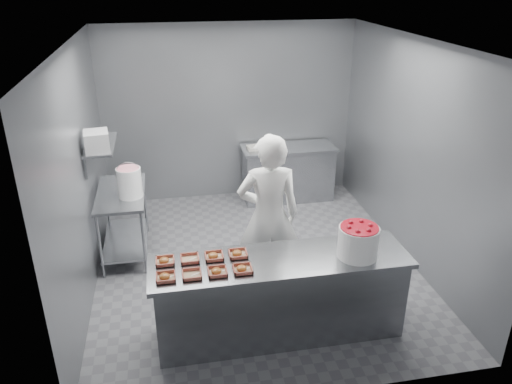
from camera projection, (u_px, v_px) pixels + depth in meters
floor at (255, 263)px, 6.51m from camera, size 4.50×4.50×0.00m
ceiling at (255, 42)px, 5.35m from camera, size 4.50×4.50×0.00m
wall_back at (229, 113)px, 7.94m from camera, size 4.00×0.04×2.80m
wall_left at (80, 175)px, 5.59m from camera, size 0.04×4.50×2.80m
wall_right at (411, 153)px, 6.27m from camera, size 0.04×4.50×2.80m
service_counter at (280, 296)px, 5.11m from camera, size 2.60×0.70×0.90m
prep_table at (123, 213)px, 6.52m from camera, size 0.60×1.20×0.90m
back_counter at (288, 173)px, 8.17m from camera, size 1.50×0.60×0.90m
wall_shelf at (100, 145)px, 6.10m from camera, size 0.35×0.90×0.03m
tray_0 at (165, 277)px, 4.60m from camera, size 0.19×0.18×0.06m
tray_1 at (192, 274)px, 4.65m from camera, size 0.19×0.18×0.04m
tray_2 at (217, 272)px, 4.68m from camera, size 0.19×0.18×0.06m
tray_3 at (242, 269)px, 4.72m from camera, size 0.19×0.18×0.06m
tray_4 at (165, 261)px, 4.85m from camera, size 0.19×0.18×0.06m
tray_5 at (190, 259)px, 4.90m from camera, size 0.19×0.18×0.04m
tray_6 at (214, 256)px, 4.93m from camera, size 0.19×0.18×0.06m
tray_7 at (238, 254)px, 4.98m from camera, size 0.19×0.18×0.06m
worker at (269, 216)px, 5.63m from camera, size 0.74×0.52×1.94m
strawberry_tub at (358, 241)px, 4.91m from camera, size 0.40×0.40×0.33m
glaze_bucket at (129, 182)px, 6.18m from camera, size 0.32×0.30×0.46m
bucket_lid at (131, 195)px, 6.28m from camera, size 0.39×0.39×0.02m
rag at (132, 185)px, 6.58m from camera, size 0.17×0.16×0.02m
appliance at (97, 141)px, 5.80m from camera, size 0.31×0.35×0.24m
paper_stack at (257, 147)px, 7.89m from camera, size 0.31×0.24×0.05m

